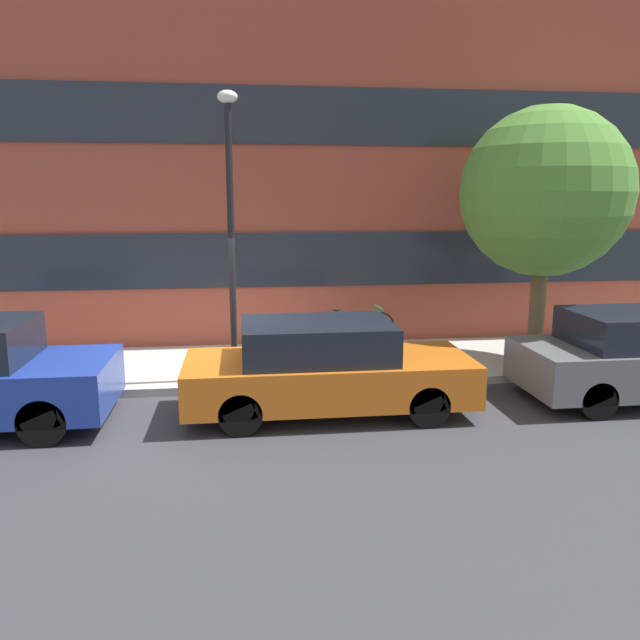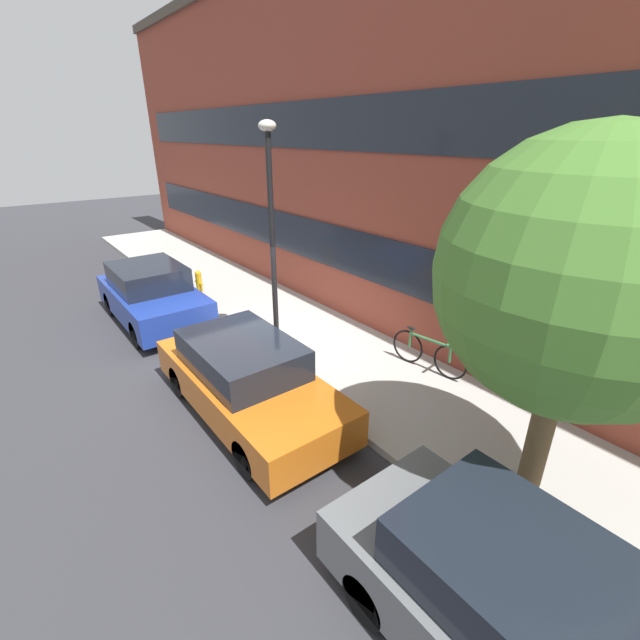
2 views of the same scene
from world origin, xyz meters
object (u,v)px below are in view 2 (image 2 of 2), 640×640
object	(u,v)px
parked_car_grey	(524,618)
street_tree	(581,278)
bicycle	(429,352)
parked_car_blue	(152,295)
parked_car_orange	(247,379)
lamp_post	(272,221)
fire_hydrant	(199,283)

from	to	relation	value
parked_car_grey	street_tree	size ratio (longest dim) A/B	0.83
bicycle	parked_car_blue	bearing A→B (deg)	-158.61
parked_car_orange	street_tree	xyz separation A→B (m)	(4.10, 1.77, 2.54)
parked_car_blue	parked_car_grey	distance (m)	9.98
parked_car_blue	lamp_post	size ratio (longest dim) A/B	0.83
bicycle	lamp_post	distance (m)	4.02
fire_hydrant	lamp_post	distance (m)	5.00
parked_car_orange	fire_hydrant	xyz separation A→B (m)	(-5.69, 1.54, -0.15)
parked_car_blue	parked_car_grey	world-z (taller)	parked_car_blue
parked_car_orange	bicycle	distance (m)	3.65
parked_car_grey	fire_hydrant	xyz separation A→B (m)	(-10.68, 1.54, -0.16)
parked_car_orange	fire_hydrant	distance (m)	5.90
street_tree	lamp_post	xyz separation A→B (m)	(-5.45, -0.32, -0.23)
parked_car_grey	bicycle	bearing A→B (deg)	138.13
parked_car_orange	lamp_post	world-z (taller)	lamp_post
parked_car_blue	parked_car_orange	bearing A→B (deg)	-0.00
parked_car_grey	parked_car_orange	bearing A→B (deg)	180.00
parked_car_blue	parked_car_grey	bearing A→B (deg)	-0.00
parked_car_grey	lamp_post	xyz separation A→B (m)	(-6.32, 1.45, 2.30)
lamp_post	parked_car_orange	bearing A→B (deg)	-47.18
bicycle	parked_car_grey	bearing A→B (deg)	-50.04
parked_car_grey	lamp_post	bearing A→B (deg)	167.12
parked_car_grey	parked_car_blue	bearing A→B (deg)	180.00
bicycle	lamp_post	world-z (taller)	lamp_post
bicycle	lamp_post	bearing A→B (deg)	-148.70
parked_car_blue	parked_car_grey	xyz separation A→B (m)	(9.98, -0.00, -0.05)
parked_car_orange	lamp_post	bearing A→B (deg)	132.82
parked_car_blue	parked_car_orange	world-z (taller)	parked_car_blue
parked_car_blue	fire_hydrant	distance (m)	1.70
parked_car_blue	bicycle	size ratio (longest dim) A/B	2.32
parked_car_orange	bicycle	size ratio (longest dim) A/B	2.51
bicycle	lamp_post	size ratio (longest dim) A/B	0.36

